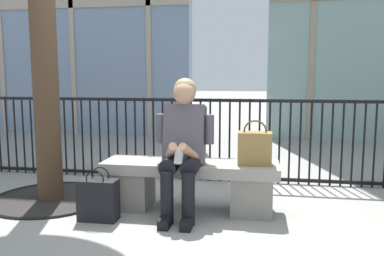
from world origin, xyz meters
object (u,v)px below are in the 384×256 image
object	(u,v)px
handbag_on_bench	(255,148)
shopping_bag	(98,199)
seated_person_with_phone	(183,143)
stone_bench	(190,181)

from	to	relation	value
handbag_on_bench	shopping_bag	world-z (taller)	handbag_on_bench
seated_person_with_phone	handbag_on_bench	world-z (taller)	seated_person_with_phone
shopping_bag	stone_bench	bearing A→B (deg)	28.26
stone_bench	handbag_on_bench	xyz separation A→B (m)	(0.58, -0.01, 0.33)
shopping_bag	handbag_on_bench	bearing A→B (deg)	16.27
seated_person_with_phone	handbag_on_bench	distance (m)	0.63
handbag_on_bench	shopping_bag	bearing A→B (deg)	-163.73
seated_person_with_phone	shopping_bag	world-z (taller)	seated_person_with_phone
stone_bench	seated_person_with_phone	world-z (taller)	seated_person_with_phone
seated_person_with_phone	handbag_on_bench	bearing A→B (deg)	10.82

